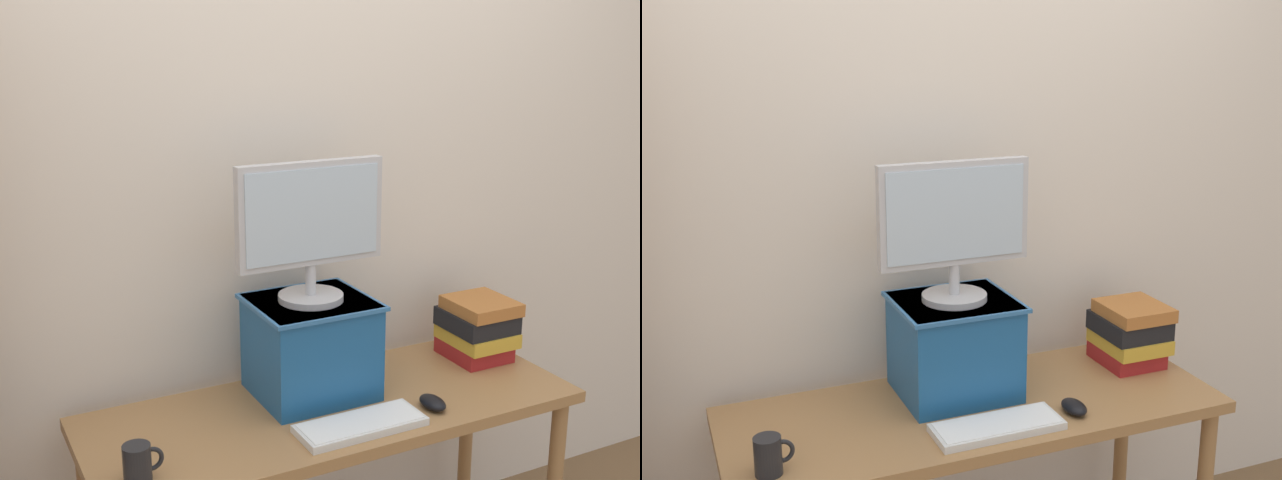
# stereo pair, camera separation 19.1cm
# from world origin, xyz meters

# --- Properties ---
(back_wall) EXTENTS (7.00, 0.08, 2.60)m
(back_wall) POSITION_xyz_m (0.00, 0.39, 1.30)
(back_wall) COLOR beige
(back_wall) RESTS_ON ground_plane
(desk) EXTENTS (1.49, 0.56, 0.72)m
(desk) POSITION_xyz_m (0.00, 0.00, 0.63)
(desk) COLOR #9E7042
(desk) RESTS_ON ground_plane
(riser_box) EXTENTS (0.36, 0.33, 0.30)m
(riser_box) POSITION_xyz_m (-0.02, 0.10, 0.88)
(riser_box) COLOR #195189
(riser_box) RESTS_ON desk
(computer_monitor) EXTENTS (0.46, 0.20, 0.42)m
(computer_monitor) POSITION_xyz_m (-0.02, 0.10, 1.26)
(computer_monitor) COLOR #B7B7BA
(computer_monitor) RESTS_ON riser_box
(keyboard) EXTENTS (0.37, 0.14, 0.02)m
(keyboard) POSITION_xyz_m (0.00, -0.17, 0.73)
(keyboard) COLOR silver
(keyboard) RESTS_ON desk
(computer_mouse) EXTENTS (0.06, 0.10, 0.04)m
(computer_mouse) POSITION_xyz_m (0.25, -0.16, 0.74)
(computer_mouse) COLOR black
(computer_mouse) RESTS_ON desk
(book_stack) EXTENTS (0.21, 0.23, 0.21)m
(book_stack) POSITION_xyz_m (0.61, 0.09, 0.83)
(book_stack) COLOR maroon
(book_stack) RESTS_ON desk
(coffee_mug) EXTENTS (0.10, 0.07, 0.10)m
(coffee_mug) POSITION_xyz_m (-0.63, -0.16, 0.77)
(coffee_mug) COLOR black
(coffee_mug) RESTS_ON desk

